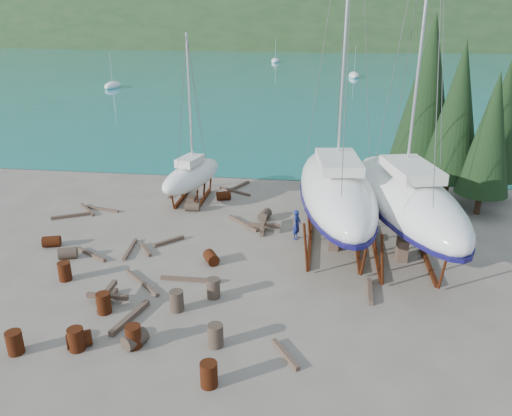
# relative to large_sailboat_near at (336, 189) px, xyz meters

# --- Properties ---
(ground) EXTENTS (600.00, 600.00, 0.00)m
(ground) POSITION_rel_large_sailboat_near_xyz_m (-5.28, -4.60, -3.04)
(ground) COLOR #655A50
(ground) RESTS_ON ground
(bay_water) EXTENTS (700.00, 700.00, 0.00)m
(bay_water) POSITION_rel_large_sailboat_near_xyz_m (-5.28, 310.40, -3.03)
(bay_water) COLOR teal
(bay_water) RESTS_ON ground
(far_hill) EXTENTS (800.00, 360.00, 110.00)m
(far_hill) POSITION_rel_large_sailboat_near_xyz_m (-5.28, 315.40, -3.04)
(far_hill) COLOR #1E361B
(far_hill) RESTS_ON ground
(far_house_left) EXTENTS (6.60, 5.60, 5.60)m
(far_house_left) POSITION_rel_large_sailboat_near_xyz_m (-65.28, 185.40, -0.11)
(far_house_left) COLOR beige
(far_house_left) RESTS_ON ground
(far_house_center) EXTENTS (6.60, 5.60, 5.60)m
(far_house_center) POSITION_rel_large_sailboat_near_xyz_m (-25.28, 185.40, -0.11)
(far_house_center) COLOR beige
(far_house_center) RESTS_ON ground
(far_house_right) EXTENTS (6.60, 5.60, 5.60)m
(far_house_right) POSITION_rel_large_sailboat_near_xyz_m (24.72, 185.40, -0.11)
(far_house_right) COLOR beige
(far_house_right) RESTS_ON ground
(cypress_near_right) EXTENTS (3.60, 3.60, 10.00)m
(cypress_near_right) POSITION_rel_large_sailboat_near_xyz_m (7.22, 7.40, 2.75)
(cypress_near_right) COLOR black
(cypress_near_right) RESTS_ON ground
(cypress_mid_right) EXTENTS (3.06, 3.06, 8.50)m
(cypress_mid_right) POSITION_rel_large_sailboat_near_xyz_m (8.72, 5.40, 1.88)
(cypress_mid_right) COLOR black
(cypress_mid_right) RESTS_ON ground
(cypress_back_left) EXTENTS (4.14, 4.14, 11.50)m
(cypress_back_left) POSITION_rel_large_sailboat_near_xyz_m (5.72, 9.40, 3.62)
(cypress_back_left) COLOR black
(cypress_back_left) RESTS_ON ground
(cypress_far_right) EXTENTS (3.24, 3.24, 9.00)m
(cypress_far_right) POSITION_rel_large_sailboat_near_xyz_m (10.22, 8.40, 2.17)
(cypress_far_right) COLOR black
(cypress_far_right) RESTS_ON ground
(moored_boat_left) EXTENTS (2.00, 5.00, 6.05)m
(moored_boat_left) POSITION_rel_large_sailboat_near_xyz_m (-35.28, 55.40, -2.65)
(moored_boat_left) COLOR white
(moored_boat_left) RESTS_ON ground
(moored_boat_mid) EXTENTS (2.00, 5.00, 6.05)m
(moored_boat_mid) POSITION_rel_large_sailboat_near_xyz_m (4.72, 75.40, -2.65)
(moored_boat_mid) COLOR white
(moored_boat_mid) RESTS_ON ground
(moored_boat_far) EXTENTS (2.00, 5.00, 6.05)m
(moored_boat_far) POSITION_rel_large_sailboat_near_xyz_m (-13.28, 105.40, -2.65)
(moored_boat_far) COLOR white
(moored_boat_far) RESTS_ON ground
(large_sailboat_near) EXTENTS (4.90, 12.31, 18.87)m
(large_sailboat_near) POSITION_rel_large_sailboat_near_xyz_m (0.00, 0.00, 0.00)
(large_sailboat_near) COLOR white
(large_sailboat_near) RESTS_ON ground
(large_sailboat_far) EXTENTS (6.09, 12.27, 18.65)m
(large_sailboat_far) POSITION_rel_large_sailboat_near_xyz_m (3.32, -0.83, 0.01)
(large_sailboat_far) COLOR white
(large_sailboat_far) RESTS_ON ground
(small_sailboat_shore) EXTENTS (3.58, 6.76, 10.35)m
(small_sailboat_shore) POSITION_rel_large_sailboat_near_xyz_m (-9.02, 5.45, -1.33)
(small_sailboat_shore) COLOR white
(small_sailboat_shore) RESTS_ON ground
(worker) EXTENTS (0.57, 0.70, 1.65)m
(worker) POSITION_rel_large_sailboat_near_xyz_m (-1.96, 0.37, -2.21)
(worker) COLOR navy
(worker) RESTS_ON ground
(drum_0) EXTENTS (0.58, 0.58, 0.88)m
(drum_0) POSITION_rel_large_sailboat_near_xyz_m (-11.37, -10.77, -2.60)
(drum_0) COLOR #4F1D0D
(drum_0) RESTS_ON ground
(drum_1) EXTENTS (0.95, 1.05, 0.58)m
(drum_1) POSITION_rel_large_sailboat_near_xyz_m (-7.27, -9.80, -2.75)
(drum_1) COLOR #2D2823
(drum_1) RESTS_ON ground
(drum_2) EXTENTS (1.01, 0.82, 0.58)m
(drum_2) POSITION_rel_large_sailboat_near_xyz_m (-14.58, -2.33, -2.75)
(drum_2) COLOR #4F1D0D
(drum_2) RESTS_ON ground
(drum_3) EXTENTS (0.58, 0.58, 0.88)m
(drum_3) POSITION_rel_large_sailboat_near_xyz_m (-7.30, -9.86, -2.60)
(drum_3) COLOR #4F1D0D
(drum_3) RESTS_ON ground
(drum_4) EXTENTS (1.03, 0.87, 0.58)m
(drum_4) POSITION_rel_large_sailboat_near_xyz_m (-7.03, 5.75, -2.75)
(drum_4) COLOR #4F1D0D
(drum_4) RESTS_ON ground
(drum_5) EXTENTS (0.58, 0.58, 0.88)m
(drum_5) POSITION_rel_large_sailboat_near_xyz_m (-5.15, -6.13, -2.60)
(drum_5) COLOR #2D2823
(drum_5) RESTS_ON ground
(drum_6) EXTENTS (0.94, 1.05, 0.58)m
(drum_6) POSITION_rel_large_sailboat_near_xyz_m (-5.92, -3.05, -2.75)
(drum_6) COLOR #4F1D0D
(drum_6) RESTS_ON ground
(drum_7) EXTENTS (0.58, 0.58, 0.88)m
(drum_7) POSITION_rel_large_sailboat_near_xyz_m (-4.13, -11.49, -2.60)
(drum_7) COLOR #4F1D0D
(drum_7) RESTS_ON ground
(drum_8) EXTENTS (0.58, 0.58, 0.88)m
(drum_8) POSITION_rel_large_sailboat_near_xyz_m (-12.17, -5.55, -2.60)
(drum_8) COLOR #4F1D0D
(drum_8) RESTS_ON ground
(drum_9) EXTENTS (0.90, 0.61, 0.58)m
(drum_9) POSITION_rel_large_sailboat_near_xyz_m (-8.56, 3.59, -2.75)
(drum_9) COLOR #2D2823
(drum_9) RESTS_ON ground
(drum_10) EXTENTS (0.58, 0.58, 0.88)m
(drum_10) POSITION_rel_large_sailboat_near_xyz_m (-9.30, -7.87, -2.60)
(drum_10) COLOR #4F1D0D
(drum_10) RESTS_ON ground
(drum_11) EXTENTS (0.78, 1.00, 0.58)m
(drum_11) POSITION_rel_large_sailboat_near_xyz_m (-3.98, 2.82, -2.75)
(drum_11) COLOR #2D2823
(drum_11) RESTS_ON ground
(drum_12) EXTENTS (1.05, 0.95, 0.58)m
(drum_12) POSITION_rel_large_sailboat_near_xyz_m (-9.28, -10.10, -2.75)
(drum_12) COLOR #4F1D0D
(drum_12) RESTS_ON ground
(drum_13) EXTENTS (0.58, 0.58, 0.88)m
(drum_13) POSITION_rel_large_sailboat_near_xyz_m (-9.28, -10.29, -2.60)
(drum_13) COLOR #4F1D0D
(drum_13) RESTS_ON ground
(drum_15) EXTENTS (1.03, 0.85, 0.58)m
(drum_15) POSITION_rel_large_sailboat_near_xyz_m (-13.08, -3.51, -2.75)
(drum_15) COLOR #2D2823
(drum_15) RESTS_ON ground
(drum_16) EXTENTS (0.58, 0.58, 0.88)m
(drum_16) POSITION_rel_large_sailboat_near_xyz_m (-6.42, -7.31, -2.60)
(drum_16) COLOR #2D2823
(drum_16) RESTS_ON ground
(drum_17) EXTENTS (0.58, 0.58, 0.88)m
(drum_17) POSITION_rel_large_sailboat_near_xyz_m (-4.36, -9.40, -2.60)
(drum_17) COLOR #2D2823
(drum_17) RESTS_ON ground
(timber_0) EXTENTS (0.20, 2.40, 0.14)m
(timber_0) POSITION_rel_large_sailboat_near_xyz_m (-10.69, 6.69, -2.97)
(timber_0) COLOR brown
(timber_0) RESTS_ON ground
(timber_1) EXTENTS (0.27, 2.02, 0.19)m
(timber_1) POSITION_rel_large_sailboat_near_xyz_m (1.55, -4.91, -2.94)
(timber_1) COLOR brown
(timber_1) RESTS_ON ground
(timber_2) EXTENTS (2.00, 1.19, 0.19)m
(timber_2) POSITION_rel_large_sailboat_near_xyz_m (-15.55, 1.58, -2.94)
(timber_2) COLOR brown
(timber_2) RESTS_ON ground
(timber_3) EXTENTS (2.24, 2.09, 0.15)m
(timber_3) POSITION_rel_large_sailboat_near_xyz_m (-8.59, -5.44, -2.96)
(timber_3) COLOR brown
(timber_3) RESTS_ON ground
(timber_4) EXTENTS (1.12, 1.46, 0.17)m
(timber_4) POSITION_rel_large_sailboat_near_xyz_m (-9.59, -2.15, -2.95)
(timber_4) COLOR brown
(timber_4) RESTS_ON ground
(timber_5) EXTENTS (2.78, 0.19, 0.16)m
(timber_5) POSITION_rel_large_sailboat_near_xyz_m (-6.49, -4.89, -2.96)
(timber_5) COLOR brown
(timber_5) RESTS_ON ground
(timber_6) EXTENTS (1.06, 1.95, 0.19)m
(timber_6) POSITION_rel_large_sailboat_near_xyz_m (-6.37, 8.48, -2.94)
(timber_6) COLOR brown
(timber_6) RESTS_ON ground
(timber_7) EXTENTS (1.12, 1.59, 0.17)m
(timber_7) POSITION_rel_large_sailboat_near_xyz_m (-1.78, -9.68, -2.95)
(timber_7) COLOR brown
(timber_7) RESTS_ON ground
(timber_8) EXTENTS (1.36, 1.43, 0.19)m
(timber_8) POSITION_rel_large_sailboat_near_xyz_m (-8.65, -1.09, -2.94)
(timber_8) COLOR brown
(timber_8) RESTS_ON ground
(timber_9) EXTENTS (2.38, 1.44, 0.15)m
(timber_9) POSITION_rel_large_sailboat_near_xyz_m (-6.58, 7.31, -2.96)
(timber_9) COLOR brown
(timber_9) RESTS_ON ground
(timber_10) EXTENTS (1.98, 2.03, 0.16)m
(timber_10) POSITION_rel_large_sailboat_near_xyz_m (-5.12, 1.87, -2.96)
(timber_10) COLOR brown
(timber_10) RESTS_ON ground
(timber_11) EXTENTS (0.40, 2.34, 0.15)m
(timber_11) POSITION_rel_large_sailboat_near_xyz_m (-10.35, -2.25, -2.96)
(timber_11) COLOR brown
(timber_11) RESTS_ON ground
(timber_12) EXTENTS (2.04, 1.31, 0.17)m
(timber_12) POSITION_rel_large_sailboat_near_xyz_m (-12.09, -3.07, -2.95)
(timber_12) COLOR brown
(timber_12) RESTS_ON ground
(timber_15) EXTENTS (2.63, 0.77, 0.15)m
(timber_15) POSITION_rel_large_sailboat_near_xyz_m (-14.31, 3.00, -2.96)
(timber_15) COLOR brown
(timber_15) RESTS_ON ground
(timber_16) EXTENTS (0.85, 2.43, 0.23)m
(timber_16) POSITION_rel_large_sailboat_near_xyz_m (-8.07, -8.25, -2.92)
(timber_16) COLOR brown
(timber_16) RESTS_ON ground
(timber_17) EXTENTS (1.67, 1.76, 0.16)m
(timber_17) POSITION_rel_large_sailboat_near_xyz_m (-15.02, 2.74, -2.96)
(timber_17) COLOR brown
(timber_17) RESTS_ON ground
(timber_pile_fore) EXTENTS (1.80, 1.80, 0.60)m
(timber_pile_fore) POSITION_rel_large_sailboat_near_xyz_m (-9.47, -7.13, -2.74)
(timber_pile_fore) COLOR brown
(timber_pile_fore) RESTS_ON ground
(timber_pile_aft) EXTENTS (1.80, 1.80, 0.60)m
(timber_pile_aft) POSITION_rel_large_sailboat_near_xyz_m (-3.85, 1.21, -2.74)
(timber_pile_aft) COLOR brown
(timber_pile_aft) RESTS_ON ground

